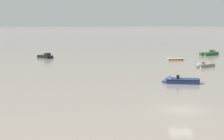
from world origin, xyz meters
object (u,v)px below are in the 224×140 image
motorboat_moored_4 (177,81)px  motorboat_moored_1 (47,57)px  rowboat_moored_0 (175,59)px  motorboat_moored_2 (202,66)px  motorboat_moored_0 (211,54)px

motorboat_moored_4 → motorboat_moored_1: bearing=-46.9°
rowboat_moored_0 → motorboat_moored_2: 12.86m
motorboat_moored_1 → motorboat_moored_2: 37.81m
rowboat_moored_0 → motorboat_moored_4: 30.93m
motorboat_moored_4 → motorboat_moored_2: bearing=-107.7°
rowboat_moored_0 → motorboat_moored_4: bearing=-101.2°
rowboat_moored_0 → motorboat_moored_1: size_ratio=0.83×
motorboat_moored_2 → motorboat_moored_4: (-8.78, -17.82, 0.04)m
motorboat_moored_2 → rowboat_moored_0: bearing=-111.1°
motorboat_moored_1 → motorboat_moored_4: size_ratio=0.81×
motorboat_moored_0 → rowboat_moored_0: (-11.90, -11.67, -0.13)m
motorboat_moored_0 → motorboat_moored_1: size_ratio=1.35×
motorboat_moored_1 → motorboat_moored_4: bearing=-11.0°
motorboat_moored_0 → motorboat_moored_1: bearing=151.5°
motorboat_moored_1 → motorboat_moored_0: bearing=53.0°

